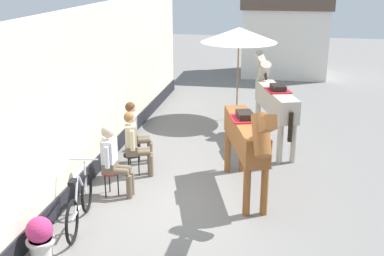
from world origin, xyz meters
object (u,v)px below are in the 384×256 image
at_px(seated_visitor_near, 113,157).
at_px(saddled_horse_far, 274,99).
at_px(flower_planter_near, 40,236).
at_px(satchel_bag, 134,147).
at_px(saddled_horse_near, 247,137).
at_px(seated_visitor_far, 135,129).
at_px(cafe_parasol, 239,35).
at_px(leaning_bicycle, 80,204).
at_px(seated_visitor_middle, 134,141).

xyz_separation_m(seated_visitor_near, saddled_horse_far, (2.88, 3.30, 0.38)).
distance_m(seated_visitor_near, flower_planter_near, 2.26).
bearing_deg(satchel_bag, flower_planter_near, -82.00).
bearing_deg(flower_planter_near, saddled_horse_near, 43.44).
height_order(seated_visitor_near, flower_planter_near, seated_visitor_near).
bearing_deg(seated_visitor_far, cafe_parasol, 63.12).
height_order(cafe_parasol, satchel_bag, cafe_parasol).
height_order(saddled_horse_near, cafe_parasol, cafe_parasol).
xyz_separation_m(leaning_bicycle, cafe_parasol, (2.00, 6.59, 1.97)).
height_order(seated_visitor_middle, seated_visitor_far, same).
bearing_deg(saddled_horse_far, leaning_bicycle, -124.22).
height_order(seated_visitor_middle, flower_planter_near, seated_visitor_middle).
bearing_deg(saddled_horse_near, flower_planter_near, -136.56).
height_order(seated_visitor_middle, satchel_bag, seated_visitor_middle).
xyz_separation_m(seated_visitor_far, satchel_bag, (-0.24, 0.65, -0.68)).
relative_size(cafe_parasol, satchel_bag, 9.21).
bearing_deg(seated_visitor_far, leaning_bicycle, -92.22).
xyz_separation_m(seated_visitor_middle, seated_visitor_far, (-0.20, 0.72, 0.00)).
relative_size(seated_visitor_middle, cafe_parasol, 0.54).
height_order(seated_visitor_middle, leaning_bicycle, seated_visitor_middle).
bearing_deg(seated_visitor_far, seated_visitor_near, -87.55).
xyz_separation_m(seated_visitor_near, leaning_bicycle, (-0.18, -1.20, -0.38)).
height_order(saddled_horse_far, satchel_bag, saddled_horse_far).
bearing_deg(saddled_horse_near, satchel_bag, 146.72).
bearing_deg(satchel_bag, seated_visitor_middle, -62.97).
bearing_deg(saddled_horse_near, saddled_horse_far, 81.00).
bearing_deg(saddled_horse_far, cafe_parasol, 116.95).
xyz_separation_m(saddled_horse_far, satchel_bag, (-3.19, -0.98, -1.06)).
bearing_deg(saddled_horse_far, flower_planter_near, -120.96).
bearing_deg(flower_planter_near, satchel_bag, 88.80).
xyz_separation_m(seated_visitor_middle, flower_planter_near, (-0.53, -3.13, -0.44)).
relative_size(seated_visitor_near, saddled_horse_near, 0.48).
relative_size(seated_visitor_far, satchel_bag, 4.96).
xyz_separation_m(saddled_horse_near, flower_planter_near, (-2.84, -2.69, -0.82)).
bearing_deg(saddled_horse_near, seated_visitor_far, 155.34).
bearing_deg(seated_visitor_far, satchel_bag, 110.29).
bearing_deg(leaning_bicycle, saddled_horse_far, 55.78).
distance_m(cafe_parasol, satchel_bag, 4.37).
xyz_separation_m(seated_visitor_middle, saddled_horse_near, (2.31, -0.43, 0.38)).
xyz_separation_m(seated_visitor_middle, saddled_horse_far, (2.75, 2.35, 0.38)).
height_order(flower_planter_near, cafe_parasol, cafe_parasol).
relative_size(seated_visitor_middle, saddled_horse_far, 0.48).
bearing_deg(cafe_parasol, saddled_horse_near, -82.72).
distance_m(leaning_bicycle, cafe_parasol, 7.16).
height_order(saddled_horse_far, flower_planter_near, saddled_horse_far).
bearing_deg(seated_visitor_middle, seated_visitor_near, -97.64).
distance_m(saddled_horse_near, satchel_bag, 3.46).
distance_m(saddled_horse_far, cafe_parasol, 2.64).
xyz_separation_m(seated_visitor_middle, satchel_bag, (-0.44, 1.37, -0.68)).
bearing_deg(leaning_bicycle, seated_visitor_far, 87.78).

